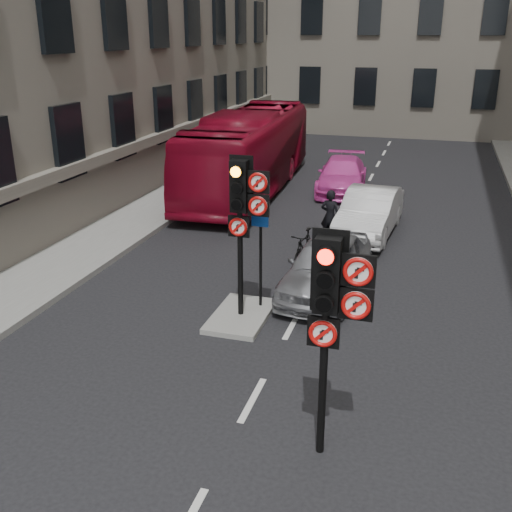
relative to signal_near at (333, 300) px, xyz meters
The scene contains 12 objects.
ground 3.14m from the signal_near, 146.26° to the right, with size 120.00×120.00×0.00m, color black.
pavement_left 14.24m from the signal_near, 128.28° to the left, with size 3.00×50.00×0.16m, color gray.
centre_island 5.44m from the signal_near, 123.83° to the left, with size 1.20×2.00×0.12m, color gray.
signal_near is the anchor object (origin of this frame).
signal_far 4.77m from the signal_near, 123.02° to the left, with size 0.91×0.40×3.58m.
car_silver 6.39m from the signal_near, 100.58° to the left, with size 1.67×4.14×1.41m, color #96989D.
car_white 11.08m from the signal_near, 93.42° to the left, with size 1.52×4.36×1.44m, color silver.
car_pink 16.45m from the signal_near, 98.32° to the left, with size 1.85×4.55×1.32m, color #E242AD.
bus_red 16.36m from the signal_near, 111.50° to the left, with size 2.69×11.50×3.20m, color maroon.
motorcycle 7.96m from the signal_near, 104.96° to the left, with size 0.50×1.79×1.07m, color black.
motorcyclist 10.16m from the signal_near, 99.94° to the left, with size 0.60×0.39×1.63m, color black.
info_sign 5.23m from the signal_near, 117.69° to the left, with size 0.39×0.12×2.25m.
Camera 1 is at (2.66, -6.58, 6.09)m, focal length 42.00 mm.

